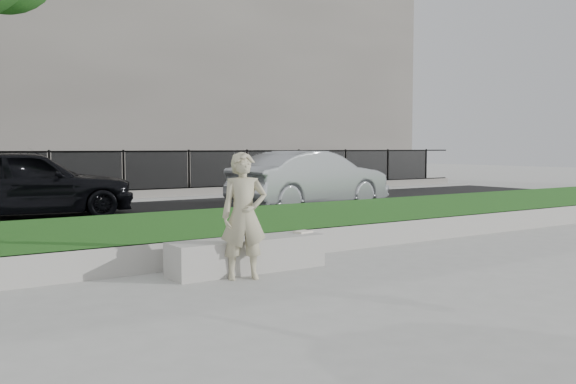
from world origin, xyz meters
TOP-DOWN VIEW (x-y plane):
  - ground at (0.00, 0.00)m, footprint 90.00×90.00m
  - grass_bank at (0.00, 3.00)m, footprint 34.00×4.00m
  - grass_kerb at (0.00, 1.04)m, footprint 34.00×0.08m
  - street at (0.00, 8.50)m, footprint 34.00×7.00m
  - far_pavement at (0.00, 13.00)m, footprint 34.00×3.00m
  - iron_fence at (0.00, 12.00)m, footprint 32.00×0.30m
  - building_facade at (0.00, 20.00)m, footprint 34.00×10.00m
  - stone_bench at (-0.89, 0.40)m, footprint 2.23×0.56m
  - man at (-1.19, -0.00)m, footprint 0.69×0.57m
  - book at (0.06, 0.43)m, footprint 0.27×0.22m
  - car_dark at (-1.94, 8.71)m, footprint 5.09×2.69m
  - car_silver at (5.10, 7.08)m, footprint 4.89×2.21m

SIDE VIEW (x-z plane):
  - ground at x=0.00m, z-range 0.00..0.00m
  - street at x=0.00m, z-range 0.00..0.04m
  - far_pavement at x=0.00m, z-range 0.00..0.12m
  - grass_bank at x=0.00m, z-range 0.00..0.40m
  - grass_kerb at x=0.00m, z-range 0.00..0.40m
  - stone_bench at x=-0.89m, z-range 0.00..0.46m
  - book at x=0.06m, z-range 0.46..0.48m
  - iron_fence at x=0.00m, z-range -0.21..1.29m
  - man at x=-1.19m, z-range 0.00..1.63m
  - car_silver at x=5.10m, z-range 0.04..1.60m
  - car_dark at x=-1.94m, z-range 0.04..1.69m
  - building_facade at x=0.00m, z-range 0.00..10.00m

